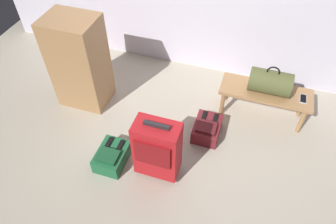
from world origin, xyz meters
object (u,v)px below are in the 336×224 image
at_px(duffel_bag_olive, 270,82).
at_px(backpack_maroon, 207,129).
at_px(bench, 265,95).
at_px(cell_phone, 303,99).
at_px(suitcase_upright_red, 157,149).
at_px(backpack_green, 112,156).
at_px(side_cabinet, 79,63).

height_order(duffel_bag_olive, backpack_maroon, duffel_bag_olive).
xyz_separation_m(bench, backpack_maroon, (-0.53, -0.49, -0.23)).
distance_m(bench, duffel_bag_olive, 0.19).
xyz_separation_m(cell_phone, suitcase_upright_red, (-1.28, -1.10, -0.02)).
xyz_separation_m(cell_phone, backpack_green, (-1.76, -1.14, -0.29)).
bearing_deg(cell_phone, suitcase_upright_red, -139.23).
xyz_separation_m(duffel_bag_olive, cell_phone, (0.38, -0.01, -0.13)).
height_order(suitcase_upright_red, side_cabinet, side_cabinet).
height_order(suitcase_upright_red, backpack_green, suitcase_upright_red).
xyz_separation_m(backpack_maroon, side_cabinet, (-1.54, 0.12, 0.46)).
height_order(cell_phone, backpack_maroon, cell_phone).
distance_m(cell_phone, suitcase_upright_red, 1.68).
bearing_deg(duffel_bag_olive, cell_phone, -1.36).
bearing_deg(backpack_maroon, suitcase_upright_red, -119.89).
relative_size(bench, cell_phone, 6.94).
distance_m(cell_phone, side_cabinet, 2.49).
bearing_deg(duffel_bag_olive, backpack_maroon, -137.91).
bearing_deg(suitcase_upright_red, bench, 51.32).
distance_m(backpack_green, backpack_maroon, 1.07).
relative_size(duffel_bag_olive, side_cabinet, 0.40).
bearing_deg(suitcase_upright_red, backpack_maroon, 60.11).
distance_m(suitcase_upright_red, side_cabinet, 1.41).
bearing_deg(backpack_green, suitcase_upright_red, 4.83).
relative_size(duffel_bag_olive, cell_phone, 3.06).
bearing_deg(backpack_maroon, duffel_bag_olive, 42.09).
distance_m(duffel_bag_olive, backpack_maroon, 0.84).
height_order(backpack_maroon, side_cabinet, side_cabinet).
xyz_separation_m(backpack_green, backpack_maroon, (0.84, 0.66, 0.00)).
height_order(bench, duffel_bag_olive, duffel_bag_olive).
height_order(bench, cell_phone, cell_phone).
distance_m(bench, suitcase_upright_red, 1.42).
xyz_separation_m(duffel_bag_olive, backpack_maroon, (-0.54, -0.49, -0.42)).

